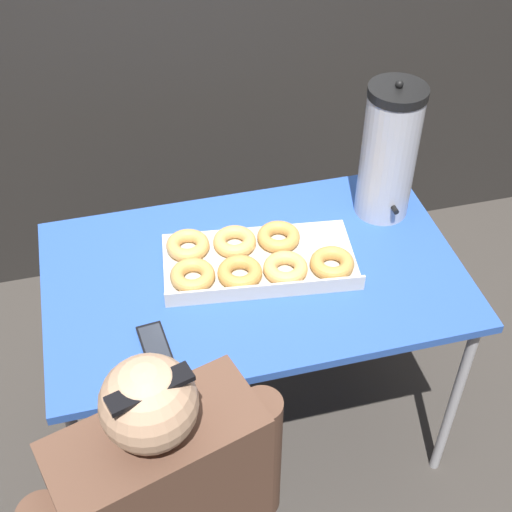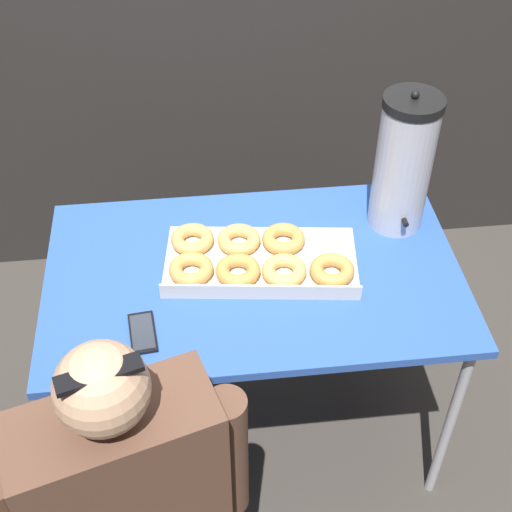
# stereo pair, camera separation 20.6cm
# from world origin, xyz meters

# --- Properties ---
(ground_plane) EXTENTS (12.00, 12.00, 0.00)m
(ground_plane) POSITION_xyz_m (0.00, 0.00, 0.00)
(ground_plane) COLOR #3D3833
(folding_table) EXTENTS (1.23, 0.75, 0.77)m
(folding_table) POSITION_xyz_m (0.00, 0.00, 0.71)
(folding_table) COLOR #2D56B2
(folding_table) RESTS_ON ground
(donut_box) EXTENTS (0.60, 0.36, 0.06)m
(donut_box) POSITION_xyz_m (0.01, 0.02, 0.79)
(donut_box) COLOR beige
(donut_box) RESTS_ON folding_table
(coffee_urn) EXTENTS (0.18, 0.20, 0.47)m
(coffee_urn) POSITION_xyz_m (0.47, 0.18, 0.99)
(coffee_urn) COLOR #B7B7BC
(coffee_urn) RESTS_ON folding_table
(cell_phone) EXTENTS (0.08, 0.15, 0.01)m
(cell_phone) POSITION_xyz_m (-0.32, -0.21, 0.77)
(cell_phone) COLOR black
(cell_phone) RESTS_ON folding_table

